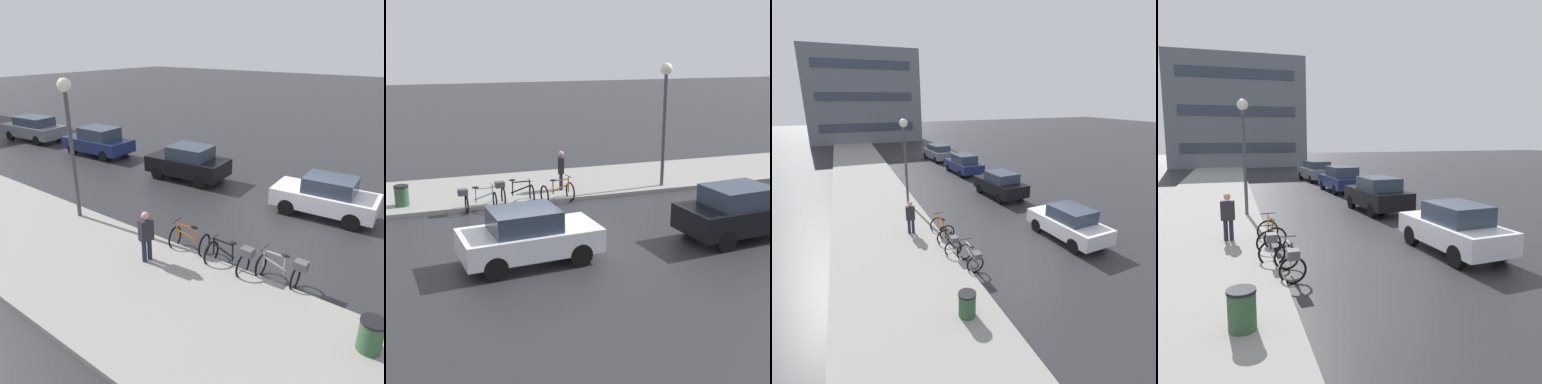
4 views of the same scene
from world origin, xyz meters
TOP-DOWN VIEW (x-y plane):
  - ground_plane at (0.00, 0.00)m, footprint 140.00×140.00m
  - bicycle_nearest at (-3.41, -0.91)m, footprint 0.69×1.33m
  - bicycle_second at (-3.76, 0.52)m, footprint 0.76×1.40m
  - bicycle_third at (-3.57, 2.15)m, footprint 0.88×1.21m
  - car_white at (1.66, -0.29)m, footprint 1.96×3.88m
  - car_black at (1.81, 6.32)m, footprint 2.17×3.96m
  - car_navy at (1.97, 13.03)m, footprint 2.15×4.24m
  - car_grey at (1.69, 19.28)m, footprint 2.35×4.56m
  - pedestrian at (-4.89, 2.70)m, footprint 0.45×0.34m
  - streetlamp at (-4.16, 6.84)m, footprint 0.47×0.47m
  - trash_bin at (-4.64, -3.40)m, footprint 0.52×0.52m

SIDE VIEW (x-z plane):
  - ground_plane at x=0.00m, z-range 0.00..0.00m
  - bicycle_third at x=-3.57m, z-range -0.09..0.91m
  - trash_bin at x=-4.64m, z-range 0.00..0.89m
  - bicycle_nearest at x=-3.41m, z-range 0.01..0.96m
  - bicycle_second at x=-3.76m, z-range 0.00..1.02m
  - car_white at x=1.66m, z-range 0.00..1.55m
  - car_navy at x=1.97m, z-range 0.00..1.63m
  - car_grey at x=1.69m, z-range 0.02..1.63m
  - car_black at x=1.81m, z-range 0.01..1.65m
  - pedestrian at x=-4.89m, z-range 0.11..1.82m
  - streetlamp at x=-4.16m, z-range 1.12..6.20m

